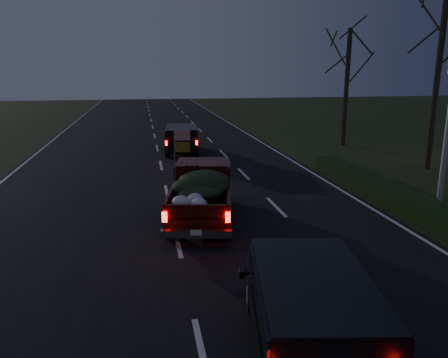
{
  "coord_description": "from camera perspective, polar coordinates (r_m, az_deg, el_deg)",
  "views": [
    {
      "loc": [
        -0.81,
        -11.24,
        4.62
      ],
      "look_at": [
        1.62,
        1.72,
        1.3
      ],
      "focal_mm": 35.0,
      "sensor_mm": 36.0,
      "label": 1
    }
  ],
  "objects": [
    {
      "name": "ground",
      "position": [
        12.18,
        -6.08,
        -8.25
      ],
      "size": [
        120.0,
        120.0,
        0.0
      ],
      "primitive_type": "plane",
      "color": "black",
      "rests_on": "ground"
    },
    {
      "name": "road_asphalt",
      "position": [
        12.18,
        -6.08,
        -8.2
      ],
      "size": [
        14.0,
        120.0,
        0.02
      ],
      "primitive_type": "cube",
      "color": "black",
      "rests_on": "ground"
    },
    {
      "name": "hedge_row",
      "position": [
        17.19,
        19.86,
        -1.28
      ],
      "size": [
        1.0,
        10.0,
        0.6
      ],
      "primitive_type": "cube",
      "color": "black",
      "rests_on": "ground"
    },
    {
      "name": "bare_tree_mid",
      "position": [
        22.65,
        26.69,
        17.09
      ],
      "size": [
        3.6,
        3.6,
        8.5
      ],
      "color": "black",
      "rests_on": "ground"
    },
    {
      "name": "bare_tree_far",
      "position": [
        28.09,
        15.93,
        14.86
      ],
      "size": [
        3.6,
        3.6,
        7.0
      ],
      "color": "black",
      "rests_on": "ground"
    },
    {
      "name": "pickup_truck",
      "position": [
        13.82,
        -2.91,
        -1.34
      ],
      "size": [
        2.7,
        5.04,
        2.51
      ],
      "rotation": [
        0.0,
        0.0,
        -0.19
      ],
      "color": "#3F0D08",
      "rests_on": "ground"
    },
    {
      "name": "lead_suv",
      "position": [
        24.91,
        -5.56,
        5.53
      ],
      "size": [
        2.15,
        4.37,
        1.22
      ],
      "rotation": [
        0.0,
        0.0,
        -0.09
      ],
      "color": "black",
      "rests_on": "ground"
    },
    {
      "name": "rear_suv",
      "position": [
        7.37,
        11.31,
        -16.17
      ],
      "size": [
        2.51,
        4.56,
        1.24
      ],
      "rotation": [
        0.0,
        0.0,
        -0.17
      ],
      "color": "black",
      "rests_on": "ground"
    }
  ]
}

